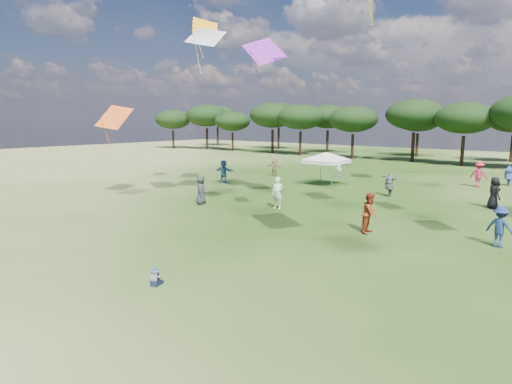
% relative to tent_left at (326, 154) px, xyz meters
% --- Properties ---
extents(ground, '(140.00, 140.00, 0.00)m').
position_rel_tent_left_xyz_m(ground, '(6.75, -22.99, -2.42)').
color(ground, '#2E4F17').
rests_on(ground, ground).
extents(tent_left, '(5.59, 5.59, 2.84)m').
position_rel_tent_left_xyz_m(tent_left, '(0.00, 0.00, 0.00)').
color(tent_left, gray).
rests_on(tent_left, ground).
extents(toddler, '(0.42, 0.45, 0.56)m').
position_rel_tent_left_xyz_m(toddler, '(6.37, -20.80, -2.17)').
color(toddler, black).
rests_on(toddler, ground).
extents(festival_crowd, '(29.29, 21.48, 1.91)m').
position_rel_tent_left_xyz_m(festival_crowd, '(6.35, -1.38, -1.55)').
color(festival_crowd, brown).
rests_on(festival_crowd, ground).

